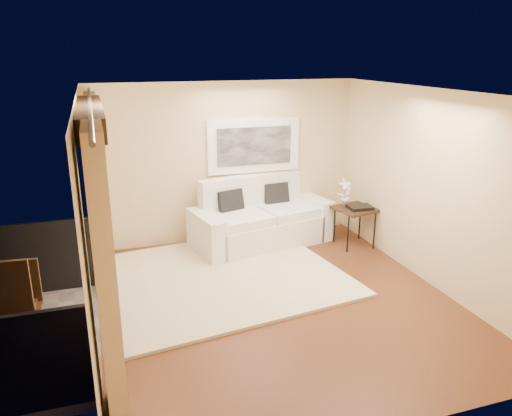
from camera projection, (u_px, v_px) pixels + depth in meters
name	position (u px, v px, depth m)	size (l,w,h in m)	color
floor	(277.00, 302.00, 6.59)	(5.00, 5.00, 0.00)	brown
room_shell	(89.00, 116.00, 5.20)	(5.00, 6.40, 5.00)	white
balcony	(0.00, 331.00, 5.56)	(1.81, 2.60, 1.17)	#605B56
curtains	(101.00, 222.00, 5.56)	(0.16, 4.80, 2.64)	tan
artwork	(254.00, 146.00, 8.47)	(1.62, 0.07, 0.92)	white
rug	(220.00, 276.00, 7.27)	(3.37, 2.94, 0.04)	beige
sofa	(260.00, 220.00, 8.50)	(2.50, 1.47, 1.13)	white
side_table	(355.00, 211.00, 8.32)	(0.72, 0.72, 0.67)	#311D10
tray	(360.00, 207.00, 8.24)	(0.38, 0.28, 0.05)	black
orchid	(345.00, 192.00, 8.35)	(0.24, 0.16, 0.46)	white
balcony_chair_far	(11.00, 296.00, 5.39)	(0.49, 0.50, 1.08)	#311D10
balcony_chair_near	(20.00, 299.00, 5.45)	(0.45, 0.45, 0.99)	#311D10
glass_a	(6.00, 274.00, 5.48)	(0.06, 0.06, 0.12)	silver
glass_b	(12.00, 272.00, 5.53)	(0.06, 0.06, 0.12)	white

